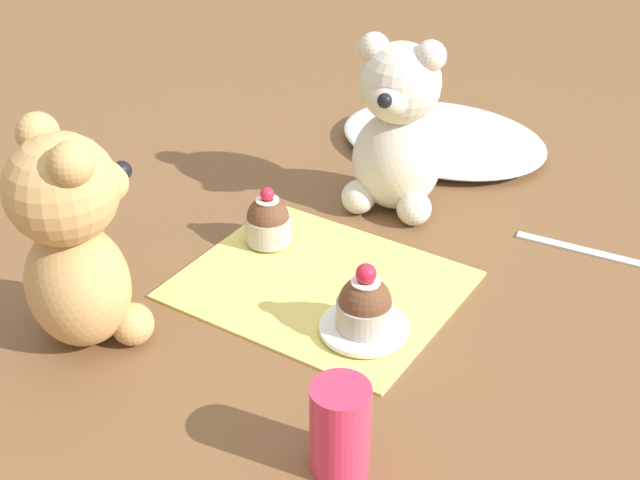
{
  "coord_description": "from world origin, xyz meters",
  "views": [
    {
      "loc": [
        0.4,
        -0.63,
        0.53
      ],
      "look_at": [
        0.0,
        0.0,
        0.06
      ],
      "focal_mm": 50.0,
      "sensor_mm": 36.0,
      "label": 1
    }
  ],
  "objects_px": {
    "teaspoon": "(579,248)",
    "cupcake_near_tan_bear": "(365,305)",
    "teddy_bear_cream": "(397,131)",
    "teddy_bear_tan": "(74,240)",
    "saucer_plate": "(364,328)",
    "cupcake_near_cream_bear": "(268,221)",
    "juice_glass": "(340,428)"
  },
  "relations": [
    {
      "from": "cupcake_near_cream_bear",
      "to": "cupcake_near_tan_bear",
      "type": "height_order",
      "value": "cupcake_near_tan_bear"
    },
    {
      "from": "teddy_bear_cream",
      "to": "cupcake_near_tan_bear",
      "type": "height_order",
      "value": "teddy_bear_cream"
    },
    {
      "from": "cupcake_near_tan_bear",
      "to": "saucer_plate",
      "type": "bearing_deg",
      "value": -14.04
    },
    {
      "from": "teddy_bear_cream",
      "to": "teaspoon",
      "type": "distance_m",
      "value": 0.24
    },
    {
      "from": "teddy_bear_cream",
      "to": "cupcake_near_tan_bear",
      "type": "bearing_deg",
      "value": -77.68
    },
    {
      "from": "juice_glass",
      "to": "teaspoon",
      "type": "xyz_separation_m",
      "value": [
        0.06,
        0.41,
        -0.04
      ]
    },
    {
      "from": "teddy_bear_cream",
      "to": "saucer_plate",
      "type": "relative_size",
      "value": 2.41
    },
    {
      "from": "teddy_bear_cream",
      "to": "teaspoon",
      "type": "xyz_separation_m",
      "value": [
        0.22,
        0.02,
        -0.1
      ]
    },
    {
      "from": "saucer_plate",
      "to": "cupcake_near_tan_bear",
      "type": "xyz_separation_m",
      "value": [
        -0.0,
        0.0,
        0.03
      ]
    },
    {
      "from": "cupcake_near_tan_bear",
      "to": "teaspoon",
      "type": "relative_size",
      "value": 0.5
    },
    {
      "from": "teddy_bear_cream",
      "to": "cupcake_near_cream_bear",
      "type": "height_order",
      "value": "teddy_bear_cream"
    },
    {
      "from": "teddy_bear_cream",
      "to": "teddy_bear_tan",
      "type": "height_order",
      "value": "teddy_bear_tan"
    },
    {
      "from": "teddy_bear_tan",
      "to": "saucer_plate",
      "type": "xyz_separation_m",
      "value": [
        0.22,
        0.14,
        -0.1
      ]
    },
    {
      "from": "teddy_bear_tan",
      "to": "juice_glass",
      "type": "xyz_separation_m",
      "value": [
        0.29,
        -0.01,
        -0.07
      ]
    },
    {
      "from": "cupcake_near_cream_bear",
      "to": "cupcake_near_tan_bear",
      "type": "bearing_deg",
      "value": -25.59
    },
    {
      "from": "teddy_bear_tan",
      "to": "teaspoon",
      "type": "xyz_separation_m",
      "value": [
        0.34,
        0.4,
        -0.1
      ]
    },
    {
      "from": "cupcake_near_cream_bear",
      "to": "teaspoon",
      "type": "bearing_deg",
      "value": 30.73
    },
    {
      "from": "teddy_bear_tan",
      "to": "cupcake_near_tan_bear",
      "type": "bearing_deg",
      "value": -126.75
    },
    {
      "from": "teddy_bear_cream",
      "to": "saucer_plate",
      "type": "height_order",
      "value": "teddy_bear_cream"
    },
    {
      "from": "teddy_bear_cream",
      "to": "cupcake_near_tan_bear",
      "type": "relative_size",
      "value": 2.99
    },
    {
      "from": "teddy_bear_tan",
      "to": "cupcake_near_tan_bear",
      "type": "relative_size",
      "value": 3.14
    },
    {
      "from": "teddy_bear_cream",
      "to": "cupcake_near_tan_bear",
      "type": "xyz_separation_m",
      "value": [
        0.09,
        -0.23,
        -0.06
      ]
    },
    {
      "from": "cupcake_near_tan_bear",
      "to": "teddy_bear_cream",
      "type": "bearing_deg",
      "value": 112.24
    },
    {
      "from": "teddy_bear_tan",
      "to": "saucer_plate",
      "type": "bearing_deg",
      "value": -126.75
    },
    {
      "from": "cupcake_near_cream_bear",
      "to": "teddy_bear_cream",
      "type": "bearing_deg",
      "value": 63.4
    },
    {
      "from": "teaspoon",
      "to": "cupcake_near_tan_bear",
      "type": "bearing_deg",
      "value": -121.82
    },
    {
      "from": "cupcake_near_cream_bear",
      "to": "cupcake_near_tan_bear",
      "type": "relative_size",
      "value": 0.95
    },
    {
      "from": "teddy_bear_tan",
      "to": "juice_glass",
      "type": "height_order",
      "value": "teddy_bear_tan"
    },
    {
      "from": "saucer_plate",
      "to": "teaspoon",
      "type": "relative_size",
      "value": 0.62
    },
    {
      "from": "cupcake_near_tan_bear",
      "to": "cupcake_near_cream_bear",
      "type": "bearing_deg",
      "value": 154.41
    },
    {
      "from": "teddy_bear_tan",
      "to": "saucer_plate",
      "type": "height_order",
      "value": "teddy_bear_tan"
    },
    {
      "from": "teddy_bear_cream",
      "to": "teaspoon",
      "type": "bearing_deg",
      "value": -3.49
    }
  ]
}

